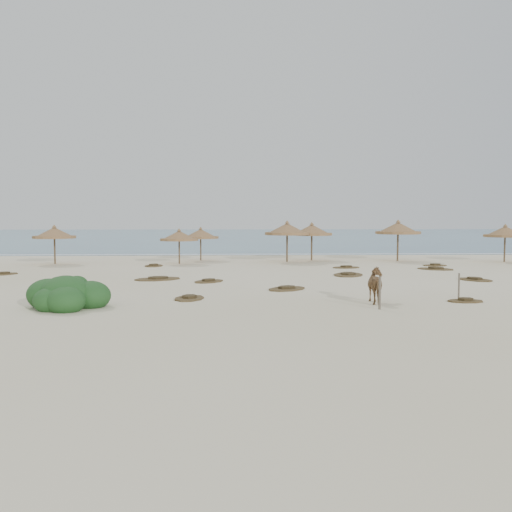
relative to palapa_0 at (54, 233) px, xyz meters
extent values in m
plane|color=beige|center=(15.65, -16.24, -2.23)|extent=(160.00, 160.00, 0.00)
cube|color=navy|center=(15.65, 58.76, -2.23)|extent=(200.00, 100.00, 0.01)
cube|color=silver|center=(15.65, 9.76, -2.23)|extent=(70.00, 0.60, 0.01)
cylinder|color=brown|center=(0.00, 0.00, -1.16)|extent=(0.12, 0.12, 2.15)
cylinder|color=brown|center=(0.00, 0.00, -0.27)|extent=(3.68, 3.68, 0.18)
cone|color=brown|center=(0.00, 0.00, 0.07)|extent=(3.55, 3.55, 0.77)
cone|color=brown|center=(0.00, 0.00, 0.53)|extent=(0.37, 0.37, 0.23)
cylinder|color=brown|center=(9.02, -0.08, -1.26)|extent=(0.11, 0.11, 1.94)
cylinder|color=brown|center=(9.02, -0.08, -0.46)|extent=(3.56, 3.56, 0.17)
cone|color=brown|center=(9.02, -0.08, -0.15)|extent=(3.44, 3.44, 0.69)
cone|color=brown|center=(9.02, -0.08, 0.26)|extent=(0.33, 0.33, 0.20)
cylinder|color=brown|center=(10.41, 3.03, -1.24)|extent=(0.11, 0.11, 1.98)
cylinder|color=brown|center=(10.41, 3.03, -0.42)|extent=(3.60, 3.60, 0.17)
cone|color=brown|center=(10.41, 3.03, -0.11)|extent=(3.48, 3.48, 0.71)
cone|color=brown|center=(10.41, 3.03, 0.32)|extent=(0.34, 0.34, 0.21)
cylinder|color=brown|center=(17.05, 1.23, -1.05)|extent=(0.14, 0.14, 2.37)
cylinder|color=brown|center=(17.05, 1.23, -0.07)|extent=(4.31, 4.31, 0.20)
cone|color=brown|center=(17.05, 1.23, 0.30)|extent=(4.17, 4.17, 0.84)
cone|color=brown|center=(17.05, 1.23, 0.81)|extent=(0.41, 0.41, 0.25)
cylinder|color=brown|center=(19.13, 2.70, -1.10)|extent=(0.13, 0.13, 2.27)
cylinder|color=brown|center=(19.13, 2.70, -0.16)|extent=(3.84, 3.84, 0.19)
cone|color=brown|center=(19.13, 2.70, 0.20)|extent=(3.71, 3.71, 0.81)
cone|color=brown|center=(19.13, 2.70, 0.68)|extent=(0.39, 0.39, 0.24)
cylinder|color=brown|center=(25.71, 1.76, -1.02)|extent=(0.14, 0.14, 2.41)
cylinder|color=brown|center=(25.71, 1.76, -0.02)|extent=(4.48, 4.48, 0.21)
cone|color=brown|center=(25.71, 1.76, 0.36)|extent=(4.33, 4.33, 0.86)
cone|color=brown|center=(25.71, 1.76, 0.87)|extent=(0.41, 0.41, 0.25)
cylinder|color=brown|center=(33.58, 0.56, -1.14)|extent=(0.12, 0.12, 2.18)
cylinder|color=brown|center=(33.58, 0.56, -0.24)|extent=(3.90, 3.90, 0.19)
cone|color=brown|center=(33.58, 0.56, 0.10)|extent=(3.77, 3.77, 0.78)
cone|color=brown|center=(33.58, 0.56, 0.57)|extent=(0.37, 0.37, 0.23)
imported|color=#956A43|center=(18.77, -19.42, -1.52)|extent=(0.80, 1.69, 1.42)
cylinder|color=#6A5F50|center=(18.44, -20.95, -1.61)|extent=(0.12, 0.12, 1.24)
cylinder|color=#6A5F50|center=(22.65, -17.95, -1.71)|extent=(0.10, 0.10, 1.04)
ellipsoid|color=#265223|center=(6.65, -20.22, -1.70)|extent=(1.91, 1.91, 1.43)
ellipsoid|color=#265223|center=(7.51, -19.93, -1.80)|extent=(1.53, 1.53, 1.15)
ellipsoid|color=#265223|center=(5.89, -19.84, -1.75)|extent=(1.63, 1.63, 1.22)
ellipsoid|color=#265223|center=(6.84, -20.89, -1.85)|extent=(1.43, 1.43, 1.08)
ellipsoid|color=#265223|center=(6.27, -20.70, -1.87)|extent=(1.34, 1.34, 1.00)
ellipsoid|color=#265223|center=(7.23, -19.36, -1.90)|extent=(1.15, 1.15, 0.86)
ellipsoid|color=#265223|center=(6.94, -19.74, -1.37)|extent=(0.86, 0.86, 0.65)
ellipsoid|color=#265223|center=(6.36, -20.12, -1.32)|extent=(0.77, 0.77, 0.57)
camera|label=1|loc=(13.00, -41.83, 1.24)|focal=40.00mm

